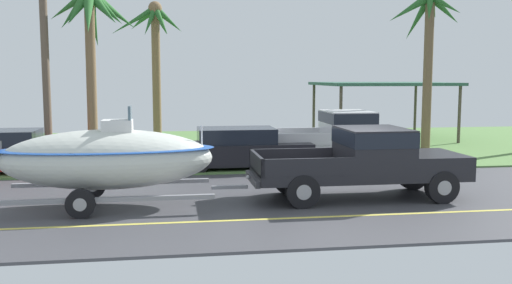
# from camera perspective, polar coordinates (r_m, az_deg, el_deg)

# --- Properties ---
(ground) EXTENTS (36.00, 22.00, 0.11)m
(ground) POSITION_cam_1_polar(r_m,az_deg,el_deg) (22.75, 2.63, -1.23)
(ground) COLOR #424247
(pickup_truck_towing) EXTENTS (5.55, 2.00, 1.79)m
(pickup_truck_towing) POSITION_cam_1_polar(r_m,az_deg,el_deg) (14.75, 11.48, -1.66)
(pickup_truck_towing) COLOR black
(pickup_truck_towing) RESTS_ON ground
(boat_on_trailer) EXTENTS (6.13, 2.35, 2.40)m
(boat_on_trailer) POSITION_cam_1_polar(r_m,az_deg,el_deg) (13.91, -14.72, -1.63)
(boat_on_trailer) COLOR gray
(boat_on_trailer) RESTS_ON ground
(parked_pickup_background) EXTENTS (5.49, 2.12, 1.86)m
(parked_pickup_background) POSITION_cam_1_polar(r_m,az_deg,el_deg) (20.59, 9.01, 0.80)
(parked_pickup_background) COLOR silver
(parked_pickup_background) RESTS_ON ground
(parked_sedan_near) EXTENTS (4.53, 1.85, 1.38)m
(parked_sedan_near) POSITION_cam_1_polar(r_m,az_deg,el_deg) (19.04, -1.49, -0.69)
(parked_sedan_near) COLOR black
(parked_sedan_near) RESTS_ON ground
(parked_sedan_far) EXTENTS (4.57, 1.92, 1.38)m
(parked_sedan_far) POSITION_cam_1_polar(r_m,az_deg,el_deg) (19.94, -24.04, -0.94)
(parked_sedan_far) COLOR #B21E19
(parked_sedan_far) RESTS_ON ground
(carport_awning) EXTENTS (6.09, 5.21, 2.80)m
(carport_awning) POSITION_cam_1_polar(r_m,az_deg,el_deg) (28.39, 12.54, 5.59)
(carport_awning) COLOR #4C4238
(carport_awning) RESTS_ON ground
(palm_tree_near_right) EXTENTS (3.19, 2.73, 6.32)m
(palm_tree_near_right) POSITION_cam_1_polar(r_m,az_deg,el_deg) (25.58, -10.14, 10.05)
(palm_tree_near_right) COLOR brown
(palm_tree_near_right) RESTS_ON ground
(palm_tree_mid) EXTENTS (2.96, 3.16, 6.00)m
(palm_tree_mid) POSITION_cam_1_polar(r_m,az_deg,el_deg) (19.30, -16.14, 11.30)
(palm_tree_mid) COLOR brown
(palm_tree_mid) RESTS_ON ground
(palm_tree_far_left) EXTENTS (3.24, 2.54, 6.49)m
(palm_tree_far_left) POSITION_cam_1_polar(r_m,az_deg,el_deg) (23.76, 16.85, 10.43)
(palm_tree_far_left) COLOR brown
(palm_tree_far_left) RESTS_ON ground
(utility_pole) EXTENTS (0.24, 1.80, 7.06)m
(utility_pole) POSITION_cam_1_polar(r_m,az_deg,el_deg) (19.15, -20.37, 7.96)
(utility_pole) COLOR brown
(utility_pole) RESTS_ON ground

